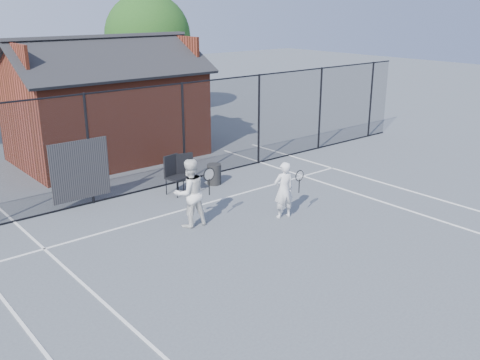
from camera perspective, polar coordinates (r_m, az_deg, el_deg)
ground at (r=12.21m, az=3.54°, el=-6.72°), size 80.00×80.00×0.00m
court_lines at (r=11.39m, az=8.15°, el=-8.80°), size 11.02×18.00×0.01m
fence at (r=15.39m, az=-10.06°, el=4.05°), size 22.04×3.00×3.00m
clubhouse at (r=19.19m, az=-14.05°, el=7.08°), size 6.50×4.36×4.19m
tree_right at (r=26.11m, az=-9.80°, el=14.84°), size 3.97×3.97×5.70m
player_front at (r=13.40m, az=4.70°, el=-1.06°), size 0.69×0.54×1.46m
player_back at (r=12.87m, az=-5.37°, el=-1.38°), size 0.95×0.73×1.68m
chair_left at (r=15.30m, az=-5.62°, el=0.62°), size 0.62×0.63×1.08m
chair_right at (r=15.15m, az=-6.75°, el=0.44°), size 0.62×0.64×1.10m
waste_bin at (r=15.99m, az=-2.77°, el=0.62°), size 0.46×0.46×0.62m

